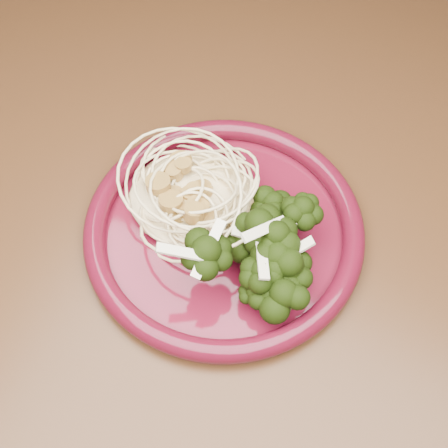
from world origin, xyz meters
TOP-DOWN VIEW (x-y plane):
  - dining_table at (0.00, 0.00)m, footprint 1.20×0.80m
  - dinner_plate at (-0.11, -0.06)m, footprint 0.36×0.36m
  - spaghetti_pile at (-0.15, -0.04)m, footprint 0.18×0.17m
  - scallop_cluster at (-0.15, -0.04)m, footprint 0.15×0.15m
  - broccoli_pile at (-0.06, -0.08)m, footprint 0.14×0.17m
  - onion_garnish at (-0.06, -0.08)m, footprint 0.10×0.11m

SIDE VIEW (x-z plane):
  - dining_table at x=0.00m, z-range 0.28..1.03m
  - dinner_plate at x=-0.11m, z-range 0.75..0.77m
  - spaghetti_pile at x=-0.15m, z-range 0.76..0.79m
  - broccoli_pile at x=-0.06m, z-range 0.76..0.81m
  - scallop_cluster at x=-0.15m, z-range 0.79..0.83m
  - onion_garnish at x=-0.06m, z-range 0.79..0.84m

